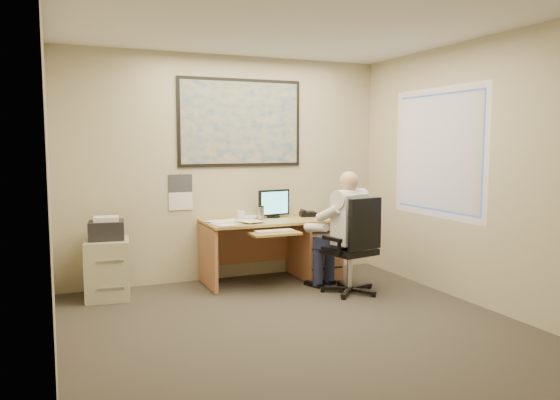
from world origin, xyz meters
name	(u,v)px	position (x,y,z in m)	size (l,w,h in m)	color
room_shell	(309,180)	(0.00, 0.00, 1.35)	(4.00, 4.50, 2.70)	#36312A
desk	(296,243)	(0.75, 1.90, 0.44)	(1.60, 0.97, 1.08)	#A28845
world_map	(241,123)	(0.16, 2.23, 1.90)	(1.56, 0.03, 1.06)	#1E4C93
wall_calendar	(181,192)	(-0.59, 2.24, 1.08)	(0.28, 0.01, 0.42)	white
window_blinds	(437,153)	(1.97, 0.80, 1.55)	(0.06, 1.40, 1.30)	beige
filing_cabinet	(108,263)	(-1.46, 1.91, 0.38)	(0.52, 0.60, 0.88)	#BCB797
office_chair	(351,266)	(1.02, 1.02, 0.31)	(0.75, 0.75, 1.07)	black
person	(349,232)	(1.03, 1.10, 0.67)	(0.56, 0.80, 1.35)	silver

